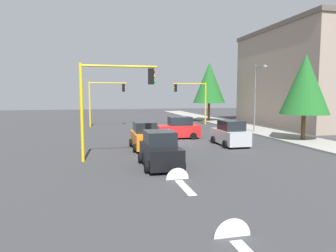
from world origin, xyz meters
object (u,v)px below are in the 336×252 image
traffic_signal_far_left (193,95)px  traffic_signal_near_right (112,92)px  traffic_signal_far_right (105,95)px  tree_roadside_far (209,83)px  street_lamp_curbside (257,91)px  car_orange (145,137)px  car_silver (230,134)px  car_red (178,129)px  car_black (160,151)px  tree_roadside_near (305,84)px

traffic_signal_far_left → traffic_signal_near_right: bearing=-29.7°
traffic_signal_far_right → tree_roadside_far: size_ratio=0.64×
street_lamp_curbside → car_orange: (6.16, -12.43, -3.45)m
traffic_signal_far_right → car_silver: bearing=29.0°
traffic_signal_far_left → tree_roadside_far: bearing=136.3°
traffic_signal_near_right → tree_roadside_far: bearing=147.6°
tree_roadside_far → car_orange: bearing=-31.8°
traffic_signal_far_right → traffic_signal_far_left: bearing=90.0°
street_lamp_curbside → tree_roadside_far: size_ratio=0.81×
car_orange → car_silver: 6.75m
car_red → traffic_signal_far_left: bearing=156.8°
traffic_signal_far_left → street_lamp_curbside: bearing=18.7°
traffic_signal_far_left → car_black: size_ratio=1.47×
car_orange → street_lamp_curbside: bearing=116.4°
traffic_signal_far_right → car_orange: bearing=8.4°
traffic_signal_far_right → car_silver: 19.20m
traffic_signal_near_right → car_black: (2.32, 2.44, -3.21)m
traffic_signal_near_right → street_lamp_curbside: bearing=122.8°
traffic_signal_far_left → tree_roadside_far: tree_roadside_far is taller
tree_roadside_near → car_orange: size_ratio=1.89×
traffic_signal_far_right → traffic_signal_far_left: 11.35m
traffic_signal_far_right → car_black: (22.32, 2.40, -3.03)m
traffic_signal_far_left → car_silver: 16.99m
traffic_signal_far_left → car_silver: (16.58, -2.16, -3.04)m
street_lamp_curbside → tree_roadside_near: size_ratio=0.95×
car_black → car_silver: (-5.74, 6.80, -0.00)m
car_black → tree_roadside_far: bearing=154.1°
traffic_signal_far_left → traffic_signal_far_right: bearing=-90.0°
tree_roadside_near → car_red: (-4.00, -9.96, -3.94)m
street_lamp_curbside → car_silver: bearing=-42.5°
traffic_signal_far_right → traffic_signal_near_right: (20.00, -0.04, 0.17)m
tree_roadside_far → car_orange: (20.55, -12.73, -4.79)m
traffic_signal_far_right → car_orange: 17.00m
street_lamp_curbside → car_silver: street_lamp_curbside is taller
car_orange → traffic_signal_far_right: bearing=-171.6°
tree_roadside_far → car_silver: (20.58, -5.98, -4.79)m
street_lamp_curbside → tree_roadside_far: 14.45m
traffic_signal_far_right → traffic_signal_far_left: traffic_signal_far_left is taller
tree_roadside_near → street_lamp_curbside: bearing=-167.0°
tree_roadside_near → car_black: tree_roadside_near is taller
traffic_signal_near_right → car_red: (-8.00, 6.26, -3.21)m
street_lamp_curbside → car_red: street_lamp_curbside is taller
tree_roadside_far → car_orange: 24.64m
traffic_signal_far_right → car_red: traffic_signal_far_right is taller
traffic_signal_near_right → car_silver: bearing=110.3°
traffic_signal_far_left → tree_roadside_near: 16.74m
traffic_signal_near_right → tree_roadside_far: 28.46m
traffic_signal_far_right → tree_roadside_near: tree_roadside_near is taller
traffic_signal_near_right → car_black: bearing=46.5°
car_orange → tree_roadside_far: bearing=148.2°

